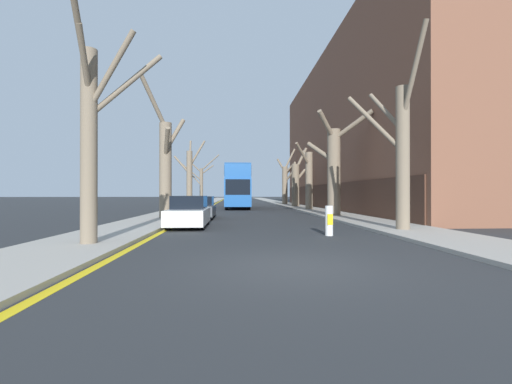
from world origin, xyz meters
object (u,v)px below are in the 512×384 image
Objects in this scene: street_tree_left_2 at (190,177)px; traffic_bollard at (329,221)px; street_tree_right_2 at (308,178)px; street_tree_right_4 at (286,182)px; street_tree_left_0 at (91,133)px; street_tree_right_3 at (296,183)px; street_tree_left_3 at (201,183)px; double_decker_bus at (237,185)px; street_tree_right_1 at (334,168)px; parked_car_1 at (201,208)px; parked_car_0 at (189,212)px; street_tree_right_0 at (401,149)px; street_tree_left_1 at (165,165)px.

street_tree_left_2 is 21.52m from traffic_bollard.
street_tree_right_2 is 0.77× the size of street_tree_right_4.
street_tree_left_0 is 1.02× the size of street_tree_right_3.
double_decker_bus is (4.60, -7.17, -0.40)m from street_tree_left_3.
street_tree_right_1 reaches higher than parked_car_1.
street_tree_right_4 is 32.69m from parked_car_0.
street_tree_left_3 is at bearing 110.66° from street_tree_right_0.
street_tree_left_2 is 16.50m from parked_car_0.
street_tree_left_1 is 29.07m from street_tree_right_4.
street_tree_left_1 reaches higher than double_decker_bus.
double_decker_bus reaches higher than parked_car_1.
street_tree_left_0 reaches higher than street_tree_right_3.
street_tree_left_2 is (-0.03, 22.21, -0.24)m from street_tree_left_0.
street_tree_left_2 is at bearing 101.19° from parked_car_1.
street_tree_left_1 reaches higher than street_tree_right_3.
parked_car_0 is 5.48m from parked_car_1.
double_decker_bus is at bearing -121.66° from street_tree_right_4.
street_tree_right_2 is 7.62m from street_tree_right_3.
traffic_bollard is at bearing -162.27° from street_tree_right_0.
street_tree_right_1 is 11.39m from parked_car_0.
street_tree_right_1 is at bearing -41.14° from street_tree_left_2.
double_decker_bus reaches higher than parked_car_0.
street_tree_right_3 is at bearing 30.22° from street_tree_left_2.
street_tree_left_1 is 11.61m from traffic_bollard.
parked_car_1 is at bearing -133.09° from street_tree_right_2.
parked_car_0 is at bearing -96.94° from double_decker_bus.
street_tree_left_3 is 31.96m from street_tree_right_0.
street_tree_right_0 is 0.80× the size of double_decker_bus.
street_tree_left_2 is at bearing 90.08° from street_tree_left_0.
double_decker_bus is 8.86× the size of traffic_bollard.
street_tree_right_0 reaches higher than double_decker_bus.
street_tree_right_1 is 8.68m from street_tree_right_2.
street_tree_right_1 is (11.07, -9.67, 0.20)m from street_tree_left_2.
parked_car_1 is at bearing -84.37° from street_tree_left_3.
street_tree_right_3 is 1.69× the size of parked_car_0.
street_tree_right_2 is 1.56× the size of parked_car_1.
street_tree_left_2 is 18.89m from street_tree_right_4.
street_tree_right_3 reaches higher than street_tree_right_2.
street_tree_right_2 is (0.12, 8.68, -0.33)m from street_tree_right_1.
street_tree_right_3 is at bearing 21.40° from double_decker_bus.
street_tree_right_4 is at bearing 73.02° from street_tree_left_0.
street_tree_left_1 is 2.05× the size of parked_car_0.
street_tree_left_0 is 1.00× the size of street_tree_right_1.
street_tree_left_1 reaches higher than street_tree_right_2.
street_tree_right_4 reaches higher than traffic_bollard.
street_tree_left_1 is at bearing -105.95° from double_decker_bus.
double_decker_bus is 2.55× the size of parked_car_1.
parked_car_1 is at bearing 122.24° from traffic_bollard.
street_tree_right_1 is (10.98, 2.05, 0.02)m from street_tree_left_1.
street_tree_right_1 is 1.14× the size of street_tree_right_2.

